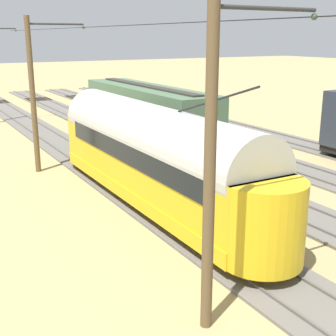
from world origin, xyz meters
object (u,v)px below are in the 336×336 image
object	(u,v)px
vintage_streetcar	(152,154)
catenary_pole_mid_far	(213,165)
boxcar_adjacent	(147,115)
catenary_pole_mid_near	(34,93)

from	to	relation	value
vintage_streetcar	catenary_pole_mid_far	size ratio (longest dim) A/B	2.07
boxcar_adjacent	catenary_pole_mid_near	distance (m)	8.00
vintage_streetcar	boxcar_adjacent	world-z (taller)	vintage_streetcar
catenary_pole_mid_near	vintage_streetcar	bearing A→B (deg)	110.42
catenary_pole_mid_far	catenary_pole_mid_near	bearing A→B (deg)	-90.00
boxcar_adjacent	catenary_pole_mid_near	bearing A→B (deg)	14.38
catenary_pole_mid_near	catenary_pole_mid_far	bearing A→B (deg)	90.00
boxcar_adjacent	catenary_pole_mid_far	bearing A→B (deg)	67.18
vintage_streetcar	catenary_pole_mid_far	bearing A→B (deg)	71.29
vintage_streetcar	catenary_pole_mid_near	bearing A→B (deg)	-69.58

